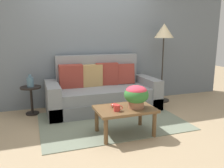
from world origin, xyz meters
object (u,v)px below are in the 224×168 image
at_px(potted_plant, 136,95).
at_px(snack_bowl, 114,105).
at_px(coffee_mug, 117,108).
at_px(couch, 102,92).
at_px(side_table, 31,95).
at_px(coffee_table, 125,112).
at_px(floor_lamp, 164,37).
at_px(table_vase, 30,82).

distance_m(potted_plant, snack_bowl, 0.35).
height_order(coffee_mug, snack_bowl, coffee_mug).
distance_m(couch, coffee_mug, 1.40).
height_order(couch, side_table, couch).
distance_m(couch, snack_bowl, 1.22).
bearing_deg(side_table, potted_plant, -45.21).
bearing_deg(coffee_table, floor_lamp, 43.56).
xyz_separation_m(couch, potted_plant, (0.12, -1.33, 0.27)).
bearing_deg(floor_lamp, couch, -176.71).
height_order(side_table, coffee_mug, side_table).
bearing_deg(couch, coffee_table, -91.51).
bearing_deg(coffee_table, side_table, 132.61).
xyz_separation_m(coffee_table, side_table, (-1.28, 1.39, 0.02)).
height_order(side_table, snack_bowl, side_table).
xyz_separation_m(coffee_table, floor_lamp, (1.43, 1.36, 1.05)).
bearing_deg(table_vase, couch, -4.07).
height_order(side_table, floor_lamp, floor_lamp).
bearing_deg(floor_lamp, coffee_mug, -137.44).
bearing_deg(coffee_table, snack_bowl, 149.57).
distance_m(coffee_table, potted_plant, 0.30).
bearing_deg(couch, coffee_mug, -97.93).
distance_m(couch, potted_plant, 1.37).
relative_size(floor_lamp, table_vase, 7.45).
distance_m(snack_bowl, table_vase, 1.74).
height_order(floor_lamp, snack_bowl, floor_lamp).
relative_size(potted_plant, snack_bowl, 3.18).
bearing_deg(snack_bowl, couch, 82.11).
bearing_deg(side_table, floor_lamp, -0.55).
xyz_separation_m(side_table, snack_bowl, (1.14, -1.31, 0.08)).
distance_m(coffee_mug, snack_bowl, 0.18).
bearing_deg(coffee_mug, potted_plant, 8.56).
bearing_deg(couch, side_table, 175.36).
xyz_separation_m(couch, snack_bowl, (-0.17, -1.20, 0.11)).
bearing_deg(floor_lamp, side_table, 179.45).
bearing_deg(couch, snack_bowl, -97.89).
relative_size(couch, coffee_mug, 16.01).
relative_size(coffee_mug, snack_bowl, 1.20).
distance_m(coffee_table, floor_lamp, 2.24).
distance_m(coffee_table, snack_bowl, 0.18).
height_order(couch, coffee_mug, couch).
bearing_deg(snack_bowl, side_table, 131.13).
height_order(coffee_table, table_vase, table_vase).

